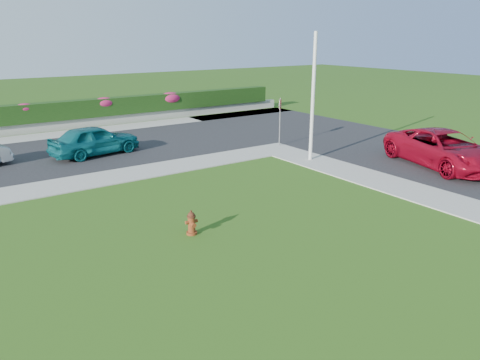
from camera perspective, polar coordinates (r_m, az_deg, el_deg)
ground at (r=12.93m, az=5.24°, el=-8.17°), size 120.00×120.00×0.00m
street_right at (r=24.09m, az=21.30°, el=2.83°), size 8.00×32.00×0.04m
curb_corner at (r=23.73m, az=4.32°, el=3.77°), size 2.00×2.00×0.04m
sidewalk_beyond at (r=29.17m, az=-21.17°, el=5.20°), size 34.00×2.00×0.04m
retaining_wall at (r=30.56m, az=-21.93°, el=6.15°), size 34.00×0.40×0.60m
hedge at (r=30.52m, az=-22.16°, el=7.74°), size 32.00×0.90×1.10m
fire_hydrant at (r=13.61m, az=-5.92°, el=-5.24°), size 0.38×0.36×0.73m
suv_red at (r=22.11m, az=23.62°, el=3.50°), size 4.08×6.16×1.57m
sedan_teal at (r=23.37m, az=-17.30°, el=4.68°), size 4.44×2.38×1.44m
utility_pole at (r=21.36m, az=8.88°, el=9.83°), size 0.16×0.16×5.70m
stop_sign at (r=24.15m, az=4.92°, el=8.43°), size 0.52×0.46×2.50m
flower_clump_d at (r=30.11m, az=-24.77°, el=7.94°), size 1.15×0.74×0.58m
flower_clump_e at (r=31.28m, az=-16.22°, el=9.04°), size 1.37×0.88×0.68m
flower_clump_f at (r=33.05m, az=-8.50°, el=9.87°), size 1.57×1.01×0.78m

